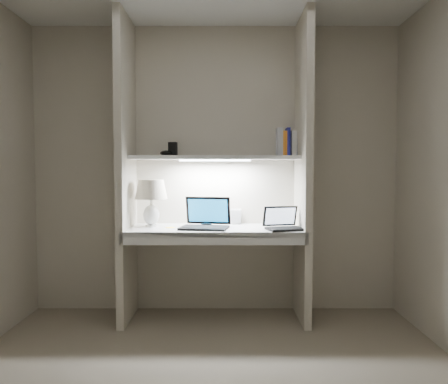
{
  "coord_description": "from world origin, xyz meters",
  "views": [
    {
      "loc": [
        0.08,
        -2.37,
        1.25
      ],
      "look_at": [
        0.08,
        1.05,
        1.07
      ],
      "focal_mm": 35.0,
      "sensor_mm": 36.0,
      "label": 1
    }
  ],
  "objects_px": {
    "speaker": "(236,217)",
    "book_row": "(290,143)",
    "laptop_main": "(206,221)",
    "laptop_netbook": "(283,224)",
    "table_lamp": "(151,195)"
  },
  "relations": [
    {
      "from": "speaker",
      "to": "book_row",
      "type": "height_order",
      "value": "book_row"
    },
    {
      "from": "table_lamp",
      "to": "laptop_main",
      "type": "relative_size",
      "value": 0.93
    },
    {
      "from": "book_row",
      "to": "speaker",
      "type": "bearing_deg",
      "value": 177.19
    },
    {
      "from": "laptop_netbook",
      "to": "book_row",
      "type": "distance_m",
      "value": 0.74
    },
    {
      "from": "speaker",
      "to": "book_row",
      "type": "xyz_separation_m",
      "value": [
        0.47,
        -0.02,
        0.64
      ]
    },
    {
      "from": "laptop_main",
      "to": "speaker",
      "type": "bearing_deg",
      "value": 54.37
    },
    {
      "from": "laptop_main",
      "to": "speaker",
      "type": "xyz_separation_m",
      "value": [
        0.26,
        0.25,
        0.01
      ]
    },
    {
      "from": "book_row",
      "to": "laptop_netbook",
      "type": "bearing_deg",
      "value": -106.37
    },
    {
      "from": "table_lamp",
      "to": "laptop_main",
      "type": "distance_m",
      "value": 0.51
    },
    {
      "from": "table_lamp",
      "to": "book_row",
      "type": "bearing_deg",
      "value": 7.25
    },
    {
      "from": "laptop_netbook",
      "to": "book_row",
      "type": "height_order",
      "value": "book_row"
    },
    {
      "from": "laptop_main",
      "to": "laptop_netbook",
      "type": "height_order",
      "value": "laptop_main"
    },
    {
      "from": "laptop_main",
      "to": "laptop_netbook",
      "type": "relative_size",
      "value": 1.27
    },
    {
      "from": "table_lamp",
      "to": "speaker",
      "type": "xyz_separation_m",
      "value": [
        0.71,
        0.17,
        -0.2
      ]
    },
    {
      "from": "book_row",
      "to": "laptop_main",
      "type": "bearing_deg",
      "value": -162.36
    }
  ]
}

